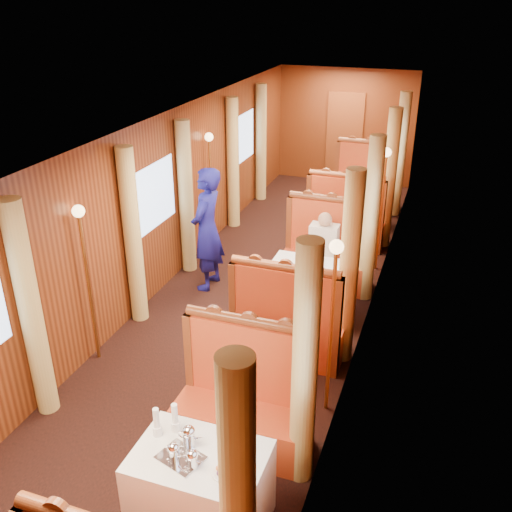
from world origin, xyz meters
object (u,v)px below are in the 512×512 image
at_px(banquette_mid_aft, 326,257).
at_px(teapot_back, 189,438).
at_px(banquette_far_aft, 365,186).
at_px(table_near, 201,490).
at_px(teapot_right, 192,461).
at_px(tea_tray, 181,458).
at_px(fruit_plate, 225,472).
at_px(table_mid, 309,292).
at_px(banquette_mid_fwd, 288,327).
at_px(steward, 207,229).
at_px(banquette_far_fwd, 345,222).
at_px(table_far, 356,205).
at_px(rose_vase_far, 356,177).
at_px(passenger, 323,244).
at_px(banquette_near_aft, 244,406).
at_px(teapot_left, 174,454).
at_px(rose_vase_mid, 312,254).

relative_size(banquette_mid_aft, teapot_back, 7.65).
distance_m(banquette_mid_aft, banquette_far_aft, 3.50).
height_order(table_near, teapot_right, teapot_right).
bearing_deg(table_near, tea_tray, -146.89).
bearing_deg(fruit_plate, table_mid, 94.14).
bearing_deg(banquette_far_aft, banquette_mid_fwd, -90.00).
distance_m(table_mid, teapot_right, 3.65).
height_order(tea_tray, teapot_right, teapot_right).
bearing_deg(steward, banquette_far_fwd, 142.58).
relative_size(table_near, fruit_plate, 5.24).
bearing_deg(steward, tea_tray, 20.52).
distance_m(table_near, teapot_right, 0.45).
bearing_deg(banquette_mid_fwd, fruit_plate, -84.24).
distance_m(banquette_mid_aft, tea_tray, 4.61).
relative_size(table_far, banquette_far_fwd, 0.78).
height_order(teapot_back, rose_vase_far, rose_vase_far).
bearing_deg(passenger, table_mid, -90.00).
bearing_deg(banquette_far_aft, banquette_near_aft, -90.00).
relative_size(banquette_near_aft, steward, 0.74).
distance_m(banquette_mid_fwd, banquette_mid_aft, 2.03).
bearing_deg(rose_vase_far, banquette_mid_fwd, -89.49).
distance_m(banquette_far_fwd, teapot_left, 6.11).
height_order(banquette_mid_fwd, teapot_left, banquette_mid_fwd).
relative_size(banquette_mid_fwd, tea_tray, 3.94).
bearing_deg(teapot_back, banquette_near_aft, 83.82).
bearing_deg(rose_vase_mid, teapot_right, -90.17).
xyz_separation_m(fruit_plate, rose_vase_mid, (-0.24, 3.61, 0.16)).
xyz_separation_m(banquette_mid_fwd, tea_tray, (-0.12, -2.56, 0.33)).
relative_size(banquette_near_aft, teapot_right, 8.99).
bearing_deg(rose_vase_mid, rose_vase_far, 90.95).
bearing_deg(steward, table_far, 152.57).
bearing_deg(banquette_mid_fwd, table_far, 90.00).
xyz_separation_m(table_mid, teapot_right, (0.01, -3.63, 0.44)).
height_order(banquette_mid_aft, steward, steward).
bearing_deg(table_far, fruit_plate, -87.89).
distance_m(banquette_mid_fwd, teapot_right, 2.64).
relative_size(banquette_near_aft, table_mid, 1.28).
bearing_deg(banquette_near_aft, table_far, 90.00).
height_order(banquette_mid_aft, rose_vase_mid, banquette_mid_aft).
height_order(table_near, rose_vase_mid, rose_vase_mid).
xyz_separation_m(teapot_right, rose_vase_far, (-0.05, 7.09, 0.12)).
xyz_separation_m(teapot_left, steward, (-1.45, 3.97, 0.10)).
bearing_deg(teapot_right, banquette_mid_fwd, 94.88).
xyz_separation_m(table_near, table_mid, (0.00, 3.50, 0.00)).
relative_size(teapot_left, teapot_back, 0.88).
xyz_separation_m(banquette_far_fwd, passenger, (-0.00, -1.73, 0.32)).
distance_m(banquette_mid_aft, table_far, 2.49).
height_order(banquette_far_aft, teapot_left, banquette_far_aft).
relative_size(tea_tray, steward, 0.19).
relative_size(banquette_mid_fwd, steward, 0.74).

